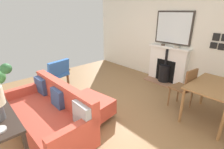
% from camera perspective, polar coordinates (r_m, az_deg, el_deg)
% --- Properties ---
extents(ground_plane, '(5.40, 5.61, 0.01)m').
position_cam_1_polar(ground_plane, '(3.68, -6.62, -11.76)').
color(ground_plane, olive).
extents(wall_left, '(0.12, 5.61, 2.67)m').
position_cam_1_polar(wall_left, '(5.18, 18.25, 12.83)').
color(wall_left, silver).
rests_on(wall_left, ground).
extents(fireplace, '(0.49, 1.19, 1.04)m').
position_cam_1_polar(fireplace, '(5.11, 18.14, 2.61)').
color(fireplace, '#93664C').
rests_on(fireplace, ground).
extents(mirror_over_mantel, '(0.04, 1.04, 0.87)m').
position_cam_1_polar(mirror_over_mantel, '(4.98, 20.17, 14.70)').
color(mirror_over_mantel, '#2D2823').
extents(mantel_bowl_near, '(0.12, 0.12, 0.05)m').
position_cam_1_polar(mantel_bowl_near, '(5.06, 17.04, 9.73)').
color(mantel_bowl_near, '#47382D').
rests_on(mantel_bowl_near, fireplace).
extents(mantel_bowl_far, '(0.15, 0.15, 0.05)m').
position_cam_1_polar(mantel_bowl_far, '(4.87, 21.16, 8.83)').
color(mantel_bowl_far, '#9E9384').
rests_on(mantel_bowl_far, fireplace).
extents(sofa, '(0.85, 1.82, 0.85)m').
position_cam_1_polar(sofa, '(3.04, -20.26, -12.65)').
color(sofa, '#B2B2B7').
rests_on(sofa, ground).
extents(ottoman, '(0.68, 0.90, 0.39)m').
position_cam_1_polar(ottoman, '(3.36, -7.13, -10.40)').
color(ottoman, '#B2B2B7').
rests_on(ottoman, ground).
extents(armchair_accent, '(0.77, 0.70, 0.81)m').
position_cam_1_polar(armchair_accent, '(4.62, -18.68, 0.72)').
color(armchair_accent, brown).
rests_on(armchair_accent, ground).
extents(dining_table, '(1.09, 0.76, 0.72)m').
position_cam_1_polar(dining_table, '(3.58, 31.59, -4.49)').
color(dining_table, olive).
rests_on(dining_table, ground).
extents(dining_chair_near_fireplace, '(0.45, 0.45, 0.91)m').
position_cam_1_polar(dining_chair_near_fireplace, '(3.75, 23.86, -3.58)').
color(dining_chair_near_fireplace, brown).
rests_on(dining_chair_near_fireplace, ground).
extents(photo_gallery_row, '(0.02, 0.34, 0.36)m').
position_cam_1_polar(photo_gallery_row, '(4.59, 32.66, 9.50)').
color(photo_gallery_row, black).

